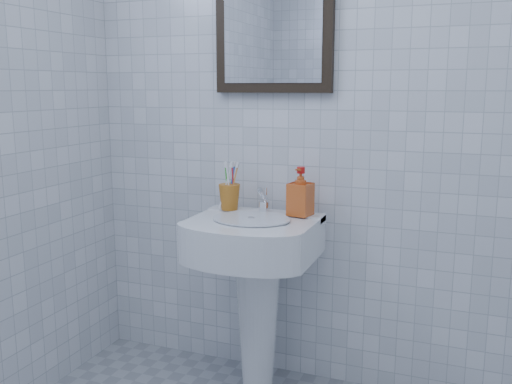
% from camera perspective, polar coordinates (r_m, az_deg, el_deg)
% --- Properties ---
extents(wall_back, '(2.20, 0.02, 2.50)m').
position_cam_1_polar(wall_back, '(2.34, 8.18, 10.02)').
color(wall_back, silver).
rests_on(wall_back, ground).
extents(washbasin, '(0.49, 0.36, 0.76)m').
position_cam_1_polar(washbasin, '(2.34, -0.02, -8.33)').
color(washbasin, white).
rests_on(washbasin, ground).
extents(faucet, '(0.04, 0.10, 0.11)m').
position_cam_1_polar(faucet, '(2.34, 0.78, -1.00)').
color(faucet, silver).
rests_on(faucet, washbasin).
extents(toothbrush_cup, '(0.12, 0.12, 0.11)m').
position_cam_1_polar(toothbrush_cup, '(2.40, -2.68, -0.50)').
color(toothbrush_cup, '#B5681C').
rests_on(toothbrush_cup, washbasin).
extents(soap_dispenser, '(0.10, 0.10, 0.19)m').
position_cam_1_polar(soap_dispenser, '(2.29, 4.47, 0.05)').
color(soap_dispenser, '#C24C12').
rests_on(soap_dispenser, washbasin).
extents(wall_mirror, '(0.50, 0.04, 0.62)m').
position_cam_1_polar(wall_mirror, '(2.41, 1.77, 17.27)').
color(wall_mirror, black).
rests_on(wall_mirror, wall_back).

